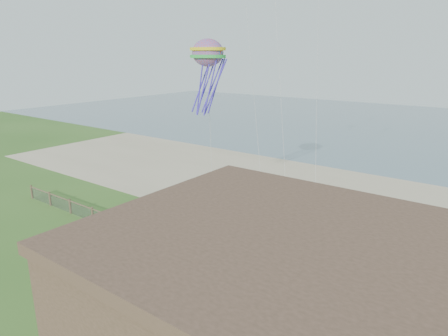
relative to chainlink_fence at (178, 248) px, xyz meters
The scene contains 6 objects.
ground 6.03m from the chainlink_fence, 90.00° to the right, with size 160.00×160.00×0.00m, color #335D20.
sand_beach 16.01m from the chainlink_fence, 90.00° to the left, with size 72.00×20.00×0.02m, color tan.
ocean 60.00m from the chainlink_fence, 90.00° to the left, with size 160.00×68.00×0.02m, color slate.
chainlink_fence is the anchor object (origin of this frame).
picnic_table 2.77m from the chainlink_fence, 21.23° to the right, with size 1.67×1.26×0.70m, color brown, non-canonical shape.
octopus_kite 13.54m from the chainlink_fence, 115.05° to the left, with size 3.10×2.19×6.39m, color #F63326, non-canonical shape.
Camera 1 is at (16.32, -10.94, 12.56)m, focal length 32.00 mm.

